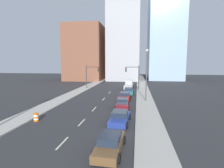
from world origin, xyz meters
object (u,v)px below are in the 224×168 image
Objects in this scene: sedan_teal at (129,91)px; pickup_truck_silver at (129,86)px; sedan_brown at (110,143)px; sedan_maroon at (122,104)px; sedan_red at (125,96)px; sedan_blue at (120,118)px; traffic_signal_left at (90,74)px; traffic_signal_right at (135,74)px; traffic_barrel at (36,117)px; street_lamp at (146,72)px.

pickup_truck_silver reaches higher than sedan_teal.
sedan_maroon is at bearing 93.21° from sedan_brown.
sedan_red is (-0.11, 6.15, -0.05)m from sedan_maroon.
sedan_brown is 1.01× the size of sedan_blue.
pickup_truck_silver is at bearing 91.38° from sedan_teal.
sedan_red is at bearing 87.74° from sedan_maroon.
traffic_signal_left is 27.46m from sedan_blue.
pickup_truck_silver is (-1.55, 0.54, -2.95)m from traffic_signal_right.
traffic_barrel is 0.17× the size of pickup_truck_silver.
sedan_blue is at bearing -87.29° from pickup_truck_silver.
sedan_brown is 18.89m from sedan_red.
traffic_signal_right is 3.38m from pickup_truck_silver.
sedan_teal is at bearing 93.15° from sedan_blue.
traffic_signal_right is 1.29× the size of sedan_blue.
street_lamp is 1.57× the size of pickup_truck_silver.
traffic_barrel is 0.22× the size of sedan_maroon.
street_lamp is at bearing -64.60° from sedan_teal.
pickup_truck_silver is (-0.20, 32.11, 0.28)m from sedan_brown.
pickup_truck_silver reaches higher than sedan_brown.
sedan_teal is at bearing -85.30° from pickup_truck_silver.
traffic_signal_right is 1.39× the size of sedan_maroon.
sedan_blue is 1.07× the size of sedan_maroon.
traffic_signal_left is 11.62m from traffic_signal_right.
pickup_truck_silver is at bearing 160.82° from traffic_signal_right.
sedan_teal is 0.83× the size of pickup_truck_silver.
traffic_signal_left is at bearing 115.67° from sedan_blue.
sedan_blue is at bearing -91.45° from sedan_teal.
pickup_truck_silver is at bearing 91.89° from sedan_red.
traffic_signal_left is at bearing 180.00° from traffic_signal_right.
sedan_teal is (0.31, 11.82, -0.01)m from sedan_maroon.
sedan_teal is (0.16, 24.56, 0.04)m from sedan_brown.
sedan_maroon is at bearing -125.17° from street_lamp.
sedan_teal is at bearing 62.78° from traffic_barrel.
traffic_signal_left is at bearing 130.46° from sedan_red.
traffic_signal_left is 21.61m from sedan_maroon.
sedan_maroon is 0.76× the size of pickup_truck_silver.
pickup_truck_silver is at bearing 3.06° from traffic_signal_left.
traffic_signal_right reaches higher than pickup_truck_silver.
street_lamp is (13.07, 12.27, 4.70)m from traffic_barrel.
sedan_maroon is at bearing -94.55° from traffic_signal_right.
traffic_barrel is at bearing -172.55° from sedan_blue.
sedan_red is (-3.76, 0.97, -4.54)m from street_lamp.
pickup_truck_silver is (-0.05, 19.37, 0.23)m from sedan_maroon.
sedan_brown is 1.10× the size of sedan_red.
street_lamp is at bearing 81.49° from sedan_brown.
sedan_teal is (10.43, -7.01, -3.19)m from traffic_signal_left.
pickup_truck_silver is (9.37, 26.45, 0.44)m from traffic_barrel.
sedan_blue is at bearing -106.32° from street_lamp.
traffic_signal_left is 1.29× the size of sedan_blue.
sedan_blue is (10.38, -25.21, -3.23)m from traffic_signal_left.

